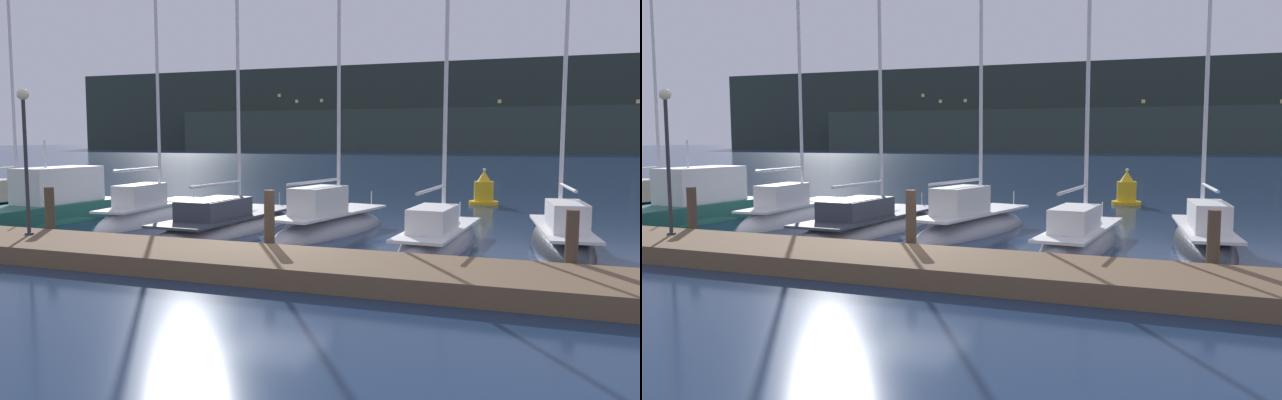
{
  "view_description": "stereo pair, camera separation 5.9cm",
  "coord_description": "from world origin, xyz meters",
  "views": [
    {
      "loc": [
        6.96,
        -14.92,
        3.18
      ],
      "look_at": [
        0.0,
        3.49,
        1.2
      ],
      "focal_mm": 35.0,
      "sensor_mm": 36.0,
      "label": 1
    },
    {
      "loc": [
        7.02,
        -14.9,
        3.18
      ],
      "look_at": [
        0.0,
        3.49,
        1.2
      ],
      "focal_mm": 35.0,
      "sensor_mm": 36.0,
      "label": 2
    }
  ],
  "objects": [
    {
      "name": "ground_plane",
      "position": [
        0.0,
        0.0,
        0.0
      ],
      "size": [
        400.0,
        400.0,
        0.0
      ],
      "primitive_type": "plane",
      "color": "#192D4C"
    },
    {
      "name": "sailboat_berth_1",
      "position": [
        -14.53,
        4.56,
        0.15
      ],
      "size": [
        2.22,
        8.47,
        10.92
      ],
      "color": "navy",
      "rests_on": "ground"
    },
    {
      "name": "channel_buoy",
      "position": [
        3.82,
        15.42,
        0.62
      ],
      "size": [
        1.37,
        1.37,
        1.73
      ],
      "color": "gold",
      "rests_on": "ground"
    },
    {
      "name": "mooring_pile_3",
      "position": [
        7.36,
        -0.26,
        0.8
      ],
      "size": [
        0.28,
        0.28,
        1.59
      ],
      "primitive_type": "cylinder",
      "color": "#4C3D2D",
      "rests_on": "ground"
    },
    {
      "name": "hillside_backdrop",
      "position": [
        -1.58,
        137.06,
        9.48
      ],
      "size": [
        240.0,
        23.0,
        20.59
      ],
      "color": "#28332D",
      "rests_on": "ground"
    },
    {
      "name": "mooring_pile_1",
      "position": [
        -7.36,
        -0.26,
        0.84
      ],
      "size": [
        0.28,
        0.28,
        1.68
      ],
      "primitive_type": "cylinder",
      "color": "#4C3D2D",
      "rests_on": "ground"
    },
    {
      "name": "sailboat_berth_6",
      "position": [
        3.85,
        3.1,
        0.13
      ],
      "size": [
        2.08,
        6.67,
        9.33
      ],
      "color": "gray",
      "rests_on": "ground"
    },
    {
      "name": "mooring_pile_2",
      "position": [
        0.0,
        -0.26,
        0.91
      ],
      "size": [
        0.28,
        0.28,
        1.81
      ],
      "primitive_type": "cylinder",
      "color": "#4C3D2D",
      "rests_on": "ground"
    },
    {
      "name": "sailboat_berth_5",
      "position": [
        -0.03,
        4.47,
        0.2
      ],
      "size": [
        2.96,
        6.78,
        10.32
      ],
      "color": "gray",
      "rests_on": "ground"
    },
    {
      "name": "sailboat_berth_3",
      "position": [
        -7.28,
        4.74,
        0.14
      ],
      "size": [
        1.95,
        6.84,
        9.62
      ],
      "color": "white",
      "rests_on": "ground"
    },
    {
      "name": "dock_lamppost",
      "position": [
        -6.85,
        -1.58,
        3.17
      ],
      "size": [
        0.32,
        0.32,
        4.07
      ],
      "color": "#2D2D33",
      "rests_on": "dock"
    },
    {
      "name": "sailboat_berth_7",
      "position": [
        7.21,
        4.26,
        0.15
      ],
      "size": [
        2.36,
        6.73,
        10.59
      ],
      "color": "#2D3338",
      "rests_on": "ground"
    },
    {
      "name": "sailboat_berth_4",
      "position": [
        -3.49,
        3.84,
        0.12
      ],
      "size": [
        2.73,
        8.24,
        10.32
      ],
      "color": "gray",
      "rests_on": "ground"
    },
    {
      "name": "motorboat_berth_2",
      "position": [
        -11.0,
        3.35,
        0.38
      ],
      "size": [
        2.7,
        7.46,
        3.57
      ],
      "color": "#195647",
      "rests_on": "ground"
    },
    {
      "name": "dock",
      "position": [
        0.0,
        -1.91,
        0.23
      ],
      "size": [
        38.58,
        2.8,
        0.45
      ],
      "primitive_type": "cube",
      "color": "brown",
      "rests_on": "ground"
    }
  ]
}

